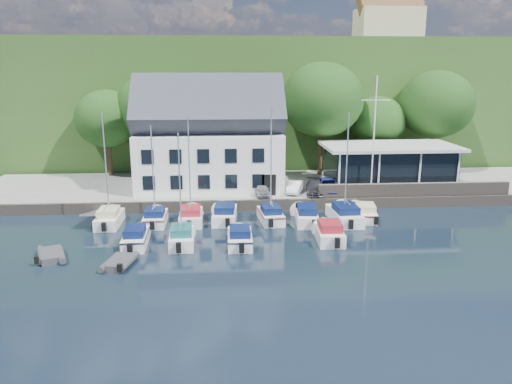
% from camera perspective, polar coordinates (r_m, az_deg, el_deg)
% --- Properties ---
extents(ground, '(180.00, 180.00, 0.00)m').
position_cam_1_polar(ground, '(35.24, 5.96, -6.99)').
color(ground, black).
rests_on(ground, ground).
extents(quay, '(60.00, 13.00, 1.00)m').
position_cam_1_polar(quay, '(51.65, 2.58, 0.48)').
color(quay, '#999994').
rests_on(quay, ground).
extents(quay_face, '(60.00, 0.30, 1.00)m').
position_cam_1_polar(quay_face, '(45.41, 3.55, -1.44)').
color(quay_face, '#5C5249').
rests_on(quay_face, ground).
extents(hillside, '(160.00, 75.00, 16.00)m').
position_cam_1_polar(hillside, '(94.65, -0.62, 11.26)').
color(hillside, '#2B481B').
rests_on(hillside, ground).
extents(field_patch, '(50.00, 30.00, 0.30)m').
position_cam_1_polar(field_patch, '(103.37, 3.68, 15.98)').
color(field_patch, '#5D6733').
rests_on(field_patch, hillside).
extents(farmhouse, '(10.40, 7.00, 8.20)m').
position_cam_1_polar(farmhouse, '(89.21, 14.85, 18.42)').
color(farmhouse, beige).
rests_on(farmhouse, hillside).
extents(harbor_building, '(14.40, 8.20, 8.70)m').
position_cam_1_polar(harbor_building, '(49.39, -5.35, 5.54)').
color(harbor_building, white).
rests_on(harbor_building, quay).
extents(club_pavilion, '(13.20, 7.20, 4.10)m').
position_cam_1_polar(club_pavilion, '(52.15, 14.92, 3.01)').
color(club_pavilion, black).
rests_on(club_pavilion, quay).
extents(seawall, '(18.00, 0.50, 1.20)m').
position_cam_1_polar(seawall, '(48.59, 17.67, 0.28)').
color(seawall, '#5C5249').
rests_on(seawall, quay).
extents(gangway, '(1.20, 6.00, 1.40)m').
position_cam_1_polar(gangway, '(44.47, -17.70, -3.11)').
color(gangway, silver).
rests_on(gangway, ground).
extents(car_silver, '(1.71, 3.38, 1.10)m').
position_cam_1_polar(car_silver, '(46.51, 0.59, 0.30)').
color(car_silver, '#AAAAAF').
rests_on(car_silver, quay).
extents(car_white, '(2.25, 3.58, 1.11)m').
position_cam_1_polar(car_white, '(47.58, 4.49, 0.58)').
color(car_white, silver).
rests_on(car_white, quay).
extents(car_dgrey, '(2.19, 4.21, 1.16)m').
position_cam_1_polar(car_dgrey, '(47.51, 6.74, 0.53)').
color(car_dgrey, '#2F2F34').
rests_on(car_dgrey, quay).
extents(car_blue, '(1.75, 4.13, 1.40)m').
position_cam_1_polar(car_blue, '(48.13, 8.20, 0.80)').
color(car_blue, '#333D9C').
rests_on(car_blue, quay).
extents(flagpole, '(2.62, 0.20, 10.92)m').
position_cam_1_polar(flagpole, '(47.24, 13.32, 6.20)').
color(flagpole, white).
rests_on(flagpole, quay).
extents(tree_0, '(6.84, 6.84, 9.35)m').
position_cam_1_polar(tree_0, '(56.65, -16.55, 6.44)').
color(tree_0, '#133710').
rests_on(tree_0, quay).
extents(tree_1, '(8.07, 8.07, 11.03)m').
position_cam_1_polar(tree_1, '(55.73, -11.56, 7.49)').
color(tree_1, '#133710').
rests_on(tree_1, quay).
extents(tree_3, '(8.97, 8.97, 12.25)m').
position_cam_1_polar(tree_3, '(55.33, 7.48, 8.25)').
color(tree_3, '#133710').
rests_on(tree_3, quay).
extents(tree_4, '(6.25, 6.25, 8.54)m').
position_cam_1_polar(tree_4, '(58.32, 13.63, 6.43)').
color(tree_4, '#133710').
rests_on(tree_4, quay).
extents(tree_5, '(8.30, 8.30, 11.35)m').
position_cam_1_polar(tree_5, '(60.12, 19.77, 7.57)').
color(tree_5, '#133710').
rests_on(tree_5, quay).
extents(boat_r1_0, '(2.02, 5.81, 9.00)m').
position_cam_1_polar(boat_r1_0, '(41.79, -16.76, 2.26)').
color(boat_r1_0, white).
rests_on(boat_r1_0, ground).
extents(boat_r1_1, '(1.94, 5.31, 8.33)m').
position_cam_1_polar(boat_r1_1, '(41.21, -11.68, 1.94)').
color(boat_r1_1, white).
rests_on(boat_r1_1, ground).
extents(boat_r1_2, '(2.15, 5.75, 8.65)m').
position_cam_1_polar(boat_r1_2, '(40.99, -7.61, 2.27)').
color(boat_r1_2, white).
rests_on(boat_r1_2, ground).
extents(boat_r1_3, '(2.55, 6.21, 1.52)m').
position_cam_1_polar(boat_r1_3, '(42.05, -3.59, -2.34)').
color(boat_r1_3, white).
rests_on(boat_r1_3, ground).
extents(boat_r1_4, '(2.42, 5.74, 8.72)m').
position_cam_1_polar(boat_r1_4, '(41.02, 1.72, 2.45)').
color(boat_r1_4, white).
rests_on(boat_r1_4, ground).
extents(boat_r1_5, '(2.49, 6.62, 1.49)m').
position_cam_1_polar(boat_r1_5, '(41.99, 5.77, -2.44)').
color(boat_r1_5, white).
rests_on(boat_r1_5, ground).
extents(boat_r1_6, '(2.61, 6.98, 9.48)m').
position_cam_1_polar(boat_r1_6, '(41.56, 10.32, 2.91)').
color(boat_r1_6, white).
rests_on(boat_r1_6, ground).
extents(boat_r1_7, '(2.94, 5.86, 1.36)m').
position_cam_1_polar(boat_r1_7, '(43.58, 12.29, -2.16)').
color(boat_r1_7, white).
rests_on(boat_r1_7, ground).
extents(boat_r2_0, '(1.94, 5.85, 1.44)m').
position_cam_1_polar(boat_r2_0, '(37.45, -13.59, -4.86)').
color(boat_r2_0, white).
rests_on(boat_r2_0, ground).
extents(boat_r2_1, '(2.11, 5.64, 9.01)m').
position_cam_1_polar(boat_r2_1, '(35.84, -8.70, 0.82)').
color(boat_r2_1, white).
rests_on(boat_r2_1, ground).
extents(boat_r2_2, '(2.01, 5.35, 1.41)m').
position_cam_1_polar(boat_r2_2, '(36.41, -1.86, -5.04)').
color(boat_r2_2, white).
rests_on(boat_r2_2, ground).
extents(boat_r2_3, '(2.33, 5.66, 1.53)m').
position_cam_1_polar(boat_r2_3, '(37.68, 8.37, -4.42)').
color(boat_r2_3, white).
rests_on(boat_r2_3, ground).
extents(dinghy_0, '(2.78, 3.49, 0.71)m').
position_cam_1_polar(dinghy_0, '(36.71, -22.38, -6.56)').
color(dinghy_0, '#3A393E').
rests_on(dinghy_0, ground).
extents(dinghy_1, '(2.32, 3.21, 0.68)m').
position_cam_1_polar(dinghy_1, '(33.99, -15.36, -7.64)').
color(dinghy_1, '#3A393E').
rests_on(dinghy_1, ground).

